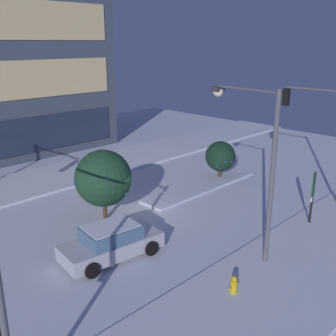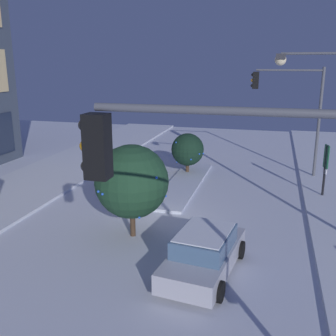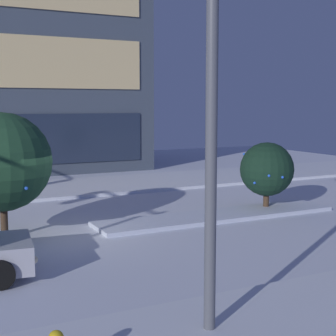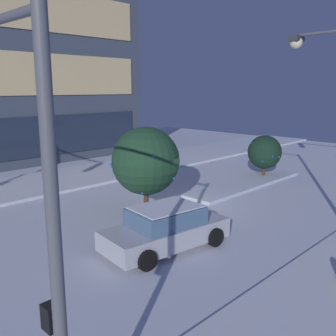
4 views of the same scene
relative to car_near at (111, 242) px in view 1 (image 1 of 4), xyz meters
The scene contains 11 objects.
ground 4.48m from the car_near, 33.96° to the left, with size 52.00×52.00×0.00m, color silver.
curb_strip_near 7.33m from the car_near, 59.87° to the right, with size 52.00×5.20×0.14m, color silver.
curb_strip_far 11.85m from the car_near, 71.96° to the left, with size 52.00×5.20×0.14m, color silver.
median_strip 9.80m from the car_near, 16.76° to the left, with size 9.00×1.80×0.14m, color silver.
car_near is the anchor object (origin of this frame).
traffic_light_corner_near_right 13.73m from the car_near, 12.96° to the right, with size 0.32×4.17×6.60m.
street_lamp_arched 7.23m from the car_near, 43.87° to the right, with size 0.65×3.36×7.32m.
fire_hydrant 5.62m from the car_near, 75.17° to the right, with size 0.48×0.26×0.81m.
parking_info_sign 10.28m from the car_near, 27.06° to the right, with size 0.55×0.20×2.80m.
decorated_tree_median 12.16m from the car_near, 15.04° to the left, with size 2.04×2.08×2.59m.
decorated_tree_left_of_median 4.24m from the car_near, 57.39° to the left, with size 2.94×2.94×3.78m.
Camera 1 is at (-12.95, -15.08, 8.98)m, focal length 42.70 mm.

